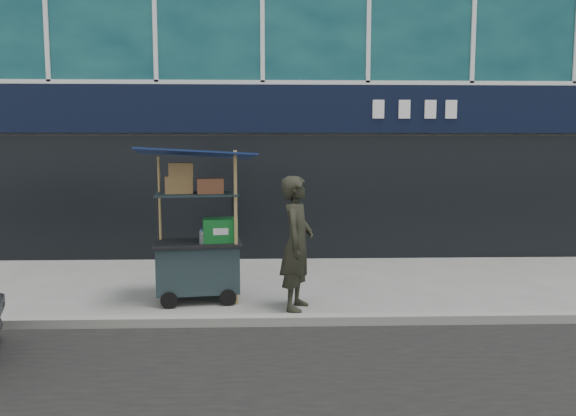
{
  "coord_description": "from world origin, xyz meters",
  "views": [
    {
      "loc": [
        0.13,
        -6.94,
        2.22
      ],
      "look_at": [
        0.39,
        1.2,
        1.3
      ],
      "focal_mm": 35.0,
      "sensor_mm": 36.0,
      "label": 1
    }
  ],
  "objects": [
    {
      "name": "ground",
      "position": [
        0.0,
        0.0,
        0.0
      ],
      "size": [
        80.0,
        80.0,
        0.0
      ],
      "primitive_type": "plane",
      "color": "slate",
      "rests_on": "ground"
    },
    {
      "name": "curb",
      "position": [
        0.0,
        -0.2,
        0.06
      ],
      "size": [
        80.0,
        0.18,
        0.12
      ],
      "primitive_type": "cube",
      "color": "gray",
      "rests_on": "ground"
    },
    {
      "name": "vendor_man",
      "position": [
        0.49,
        0.51,
        0.91
      ],
      "size": [
        0.6,
        0.75,
        1.81
      ],
      "primitive_type": "imported",
      "rotation": [
        0.0,
        0.0,
        1.29
      ],
      "color": "black",
      "rests_on": "ground"
    },
    {
      "name": "vendor_cart",
      "position": [
        -0.89,
        0.96,
        0.77
      ],
      "size": [
        1.77,
        1.36,
        2.2
      ],
      "rotation": [
        0.0,
        0.0,
        0.14
      ],
      "color": "black",
      "rests_on": "ground"
    }
  ]
}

